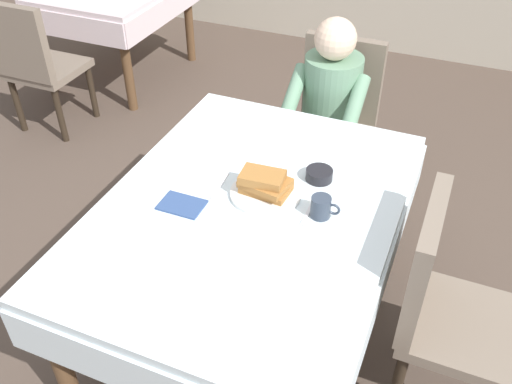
{
  "coord_description": "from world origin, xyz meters",
  "views": [
    {
      "loc": [
        0.66,
        -1.52,
        2.1
      ],
      "look_at": [
        0.02,
        0.02,
        0.79
      ],
      "focal_mm": 39.08,
      "sensor_mm": 36.0,
      "label": 1
    }
  ],
  "objects_px": {
    "background_table_far": "(115,0)",
    "plate_breakfast": "(266,193)",
    "diner_person": "(329,103)",
    "chair_diner": "(335,112)",
    "background_chair_empty": "(35,60)",
    "breakfast_stack": "(265,183)",
    "fork_left_of_plate": "(220,186)",
    "bowl_butter": "(319,175)",
    "spoon_near_edge": "(222,250)",
    "knife_right_of_plate": "(310,209)",
    "dining_table_main": "(250,222)",
    "chair_right_side": "(443,300)",
    "cup_coffee": "(321,207)"
  },
  "relations": [
    {
      "from": "diner_person",
      "to": "bowl_butter",
      "type": "distance_m",
      "value": 0.78
    },
    {
      "from": "diner_person",
      "to": "fork_left_of_plate",
      "type": "relative_size",
      "value": 6.22
    },
    {
      "from": "chair_diner",
      "to": "bowl_butter",
      "type": "distance_m",
      "value": 0.95
    },
    {
      "from": "cup_coffee",
      "to": "background_chair_empty",
      "type": "height_order",
      "value": "background_chair_empty"
    },
    {
      "from": "fork_left_of_plate",
      "to": "background_chair_empty",
      "type": "xyz_separation_m",
      "value": [
        -1.84,
        1.0,
        -0.21
      ]
    },
    {
      "from": "plate_breakfast",
      "to": "background_chair_empty",
      "type": "height_order",
      "value": "background_chair_empty"
    },
    {
      "from": "diner_person",
      "to": "background_table_far",
      "type": "xyz_separation_m",
      "value": [
        -2.01,
        1.0,
        -0.05
      ]
    },
    {
      "from": "chair_right_side",
      "to": "bowl_butter",
      "type": "xyz_separation_m",
      "value": [
        -0.57,
        0.26,
        0.23
      ]
    },
    {
      "from": "plate_breakfast",
      "to": "cup_coffee",
      "type": "distance_m",
      "value": 0.24
    },
    {
      "from": "cup_coffee",
      "to": "spoon_near_edge",
      "type": "xyz_separation_m",
      "value": [
        -0.26,
        -0.31,
        -0.04
      ]
    },
    {
      "from": "cup_coffee",
      "to": "fork_left_of_plate",
      "type": "bearing_deg",
      "value": 177.58
    },
    {
      "from": "chair_diner",
      "to": "chair_right_side",
      "type": "distance_m",
      "value": 1.39
    },
    {
      "from": "cup_coffee",
      "to": "fork_left_of_plate",
      "type": "relative_size",
      "value": 0.63
    },
    {
      "from": "bowl_butter",
      "to": "fork_left_of_plate",
      "type": "height_order",
      "value": "bowl_butter"
    },
    {
      "from": "breakfast_stack",
      "to": "knife_right_of_plate",
      "type": "relative_size",
      "value": 1.01
    },
    {
      "from": "background_chair_empty",
      "to": "plate_breakfast",
      "type": "bearing_deg",
      "value": -25.84
    },
    {
      "from": "breakfast_stack",
      "to": "diner_person",
      "type": "bearing_deg",
      "value": 90.64
    },
    {
      "from": "bowl_butter",
      "to": "breakfast_stack",
      "type": "bearing_deg",
      "value": -133.02
    },
    {
      "from": "cup_coffee",
      "to": "knife_right_of_plate",
      "type": "distance_m",
      "value": 0.07
    },
    {
      "from": "dining_table_main",
      "to": "chair_diner",
      "type": "height_order",
      "value": "chair_diner"
    },
    {
      "from": "bowl_butter",
      "to": "spoon_near_edge",
      "type": "height_order",
      "value": "bowl_butter"
    },
    {
      "from": "bowl_butter",
      "to": "background_table_far",
      "type": "relative_size",
      "value": 0.1
    },
    {
      "from": "fork_left_of_plate",
      "to": "spoon_near_edge",
      "type": "distance_m",
      "value": 0.37
    },
    {
      "from": "plate_breakfast",
      "to": "fork_left_of_plate",
      "type": "bearing_deg",
      "value": -173.99
    },
    {
      "from": "knife_right_of_plate",
      "to": "background_table_far",
      "type": "relative_size",
      "value": 0.18
    },
    {
      "from": "knife_right_of_plate",
      "to": "spoon_near_edge",
      "type": "height_order",
      "value": "same"
    },
    {
      "from": "chair_diner",
      "to": "bowl_butter",
      "type": "relative_size",
      "value": 8.45
    },
    {
      "from": "dining_table_main",
      "to": "fork_left_of_plate",
      "type": "height_order",
      "value": "fork_left_of_plate"
    },
    {
      "from": "breakfast_stack",
      "to": "fork_left_of_plate",
      "type": "xyz_separation_m",
      "value": [
        -0.18,
        -0.02,
        -0.05
      ]
    },
    {
      "from": "plate_breakfast",
      "to": "breakfast_stack",
      "type": "distance_m",
      "value": 0.05
    },
    {
      "from": "diner_person",
      "to": "spoon_near_edge",
      "type": "relative_size",
      "value": 7.47
    },
    {
      "from": "bowl_butter",
      "to": "background_chair_empty",
      "type": "distance_m",
      "value": 2.34
    },
    {
      "from": "dining_table_main",
      "to": "background_chair_empty",
      "type": "relative_size",
      "value": 1.64
    },
    {
      "from": "diner_person",
      "to": "chair_diner",
      "type": "bearing_deg",
      "value": -90.0
    },
    {
      "from": "diner_person",
      "to": "bowl_butter",
      "type": "xyz_separation_m",
      "value": [
        0.18,
        -0.75,
        0.09
      ]
    },
    {
      "from": "dining_table_main",
      "to": "plate_breakfast",
      "type": "relative_size",
      "value": 5.44
    },
    {
      "from": "knife_right_of_plate",
      "to": "background_chair_empty",
      "type": "distance_m",
      "value": 2.44
    },
    {
      "from": "dining_table_main",
      "to": "plate_breakfast",
      "type": "xyz_separation_m",
      "value": [
        0.03,
        0.08,
        0.1
      ]
    },
    {
      "from": "plate_breakfast",
      "to": "knife_right_of_plate",
      "type": "relative_size",
      "value": 1.4
    },
    {
      "from": "plate_breakfast",
      "to": "background_table_far",
      "type": "height_order",
      "value": "plate_breakfast"
    },
    {
      "from": "diner_person",
      "to": "bowl_butter",
      "type": "bearing_deg",
      "value": 103.33
    },
    {
      "from": "dining_table_main",
      "to": "bowl_butter",
      "type": "height_order",
      "value": "bowl_butter"
    },
    {
      "from": "chair_diner",
      "to": "cup_coffee",
      "type": "xyz_separation_m",
      "value": [
        0.25,
        -1.13,
        0.25
      ]
    },
    {
      "from": "fork_left_of_plate",
      "to": "spoon_near_edge",
      "type": "height_order",
      "value": "same"
    },
    {
      "from": "plate_breakfast",
      "to": "bowl_butter",
      "type": "height_order",
      "value": "bowl_butter"
    },
    {
      "from": "chair_diner",
      "to": "plate_breakfast",
      "type": "distance_m",
      "value": 1.11
    },
    {
      "from": "background_table_far",
      "to": "plate_breakfast",
      "type": "bearing_deg",
      "value": -43.61
    },
    {
      "from": "plate_breakfast",
      "to": "bowl_butter",
      "type": "distance_m",
      "value": 0.24
    },
    {
      "from": "diner_person",
      "to": "fork_left_of_plate",
      "type": "height_order",
      "value": "diner_person"
    },
    {
      "from": "chair_diner",
      "to": "background_chair_empty",
      "type": "distance_m",
      "value": 2.02
    }
  ]
}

